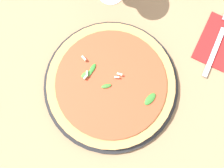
{
  "coord_description": "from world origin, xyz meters",
  "views": [
    {
      "loc": [
        -0.13,
        -0.02,
        0.76
      ],
      "look_at": [
        0.01,
        -0.0,
        0.03
      ],
      "focal_mm": 50.0,
      "sensor_mm": 36.0,
      "label": 1
    }
  ],
  "objects": [
    {
      "name": "fork",
      "position": [
        0.17,
        -0.26,
        0.01
      ],
      "size": [
        0.22,
        0.08,
        0.0
      ],
      "rotation": [
        0.0,
        0.0,
        -0.28
      ],
      "color": "silver",
      "rests_on": "ground_plane"
    },
    {
      "name": "ground_plane",
      "position": [
        0.0,
        0.0,
        0.0
      ],
      "size": [
        6.0,
        6.0,
        0.0
      ],
      "primitive_type": "plane",
      "color": "#9E7A56"
    },
    {
      "name": "pizza_arugula_main",
      "position": [
        0.01,
        -0.0,
        0.02
      ],
      "size": [
        0.33,
        0.33,
        0.05
      ],
      "color": "black",
      "rests_on": "ground_plane"
    },
    {
      "name": "napkin",
      "position": [
        0.16,
        -0.25,
        0.0
      ],
      "size": [
        0.16,
        0.13,
        0.01
      ],
      "rotation": [
        0.0,
        0.0,
        -0.32
      ],
      "color": "#B21E1E",
      "rests_on": "ground_plane"
    }
  ]
}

